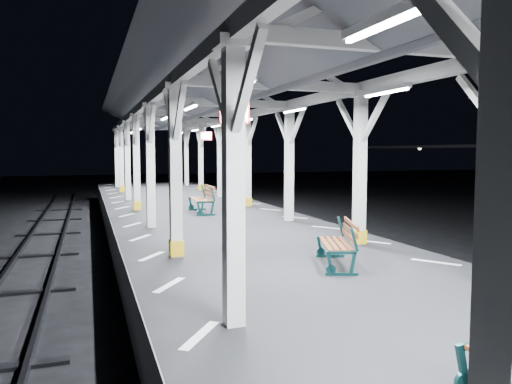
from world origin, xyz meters
TOP-DOWN VIEW (x-y plane):
  - ground at (0.00, 0.00)m, footprint 120.00×120.00m
  - platform at (0.00, 0.00)m, footprint 6.00×50.00m
  - hazard_stripes_left at (-2.45, 0.00)m, footprint 1.00×48.00m
  - hazard_stripes_right at (2.45, 0.00)m, footprint 1.00×48.00m
  - canopy at (0.00, -0.02)m, footprint 5.40×49.00m
  - bench_mid at (0.65, 0.32)m, footprint 1.00×1.58m
  - bench_far at (0.05, 8.65)m, footprint 0.69×1.70m

SIDE VIEW (x-z plane):
  - ground at x=0.00m, z-range 0.00..0.00m
  - platform at x=0.00m, z-range 0.00..1.00m
  - hazard_stripes_left at x=-2.45m, z-range 1.00..1.01m
  - hazard_stripes_right at x=2.45m, z-range 1.00..1.01m
  - bench_mid at x=0.65m, z-range 1.03..1.83m
  - bench_far at x=0.05m, z-range 1.03..1.94m
  - canopy at x=0.00m, z-range 2.23..6.88m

